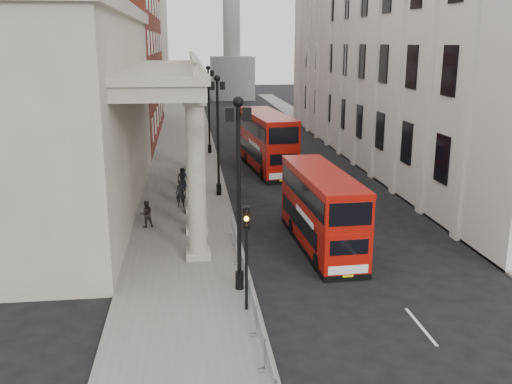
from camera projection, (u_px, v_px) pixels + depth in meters
name	position (u px, v px, depth m)	size (l,w,h in m)	color
ground	(265.00, 335.00, 21.12)	(260.00, 260.00, 0.00)	black
sidewalk_west	(185.00, 167.00, 49.58)	(6.00, 140.00, 0.12)	slate
sidewalk_east	(369.00, 162.00, 51.47)	(3.00, 140.00, 0.12)	slate
kerb	(219.00, 166.00, 49.91)	(0.20, 140.00, 0.14)	slate
portico_building	(61.00, 117.00, 35.68)	(9.00, 28.00, 12.00)	gray
brick_building	(114.00, 38.00, 63.23)	(9.00, 32.00, 22.00)	maroon
west_building_far	(138.00, 46.00, 94.22)	(9.00, 30.00, 20.00)	gray
east_building	(396.00, 20.00, 50.52)	(8.00, 55.00, 25.00)	beige
monument_column	(231.00, 13.00, 106.12)	(8.00, 8.00, 54.20)	#60605E
lamp_post_south	(239.00, 182.00, 23.65)	(1.05, 0.44, 8.32)	black
lamp_post_mid	(218.00, 127.00, 39.02)	(1.05, 0.44, 8.32)	black
lamp_post_north	(209.00, 103.00, 54.38)	(1.05, 0.44, 8.32)	black
traffic_light	(246.00, 239.00, 22.18)	(0.28, 0.33, 4.30)	black
crowd_barriers	(250.00, 294.00, 23.05)	(0.50, 18.75, 1.10)	gray
bus_near	(321.00, 208.00, 29.81)	(2.66, 9.52, 4.07)	#A40F07
bus_far	(267.00, 140.00, 48.21)	(3.71, 11.33, 4.81)	#AB1007
pedestrian_a	(181.00, 194.00, 36.97)	(0.67, 0.44, 1.82)	black
pedestrian_b	(146.00, 214.00, 33.00)	(0.77, 0.60, 1.58)	black
pedestrian_c	(183.00, 178.00, 41.91)	(0.75, 0.49, 1.53)	black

